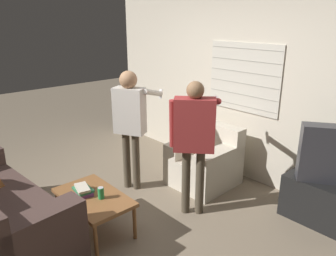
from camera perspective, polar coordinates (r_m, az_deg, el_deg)
name	(u,v)px	position (r m, az deg, el deg)	size (l,w,h in m)	color
ground_plane	(122,222)	(3.93, -7.93, -15.92)	(16.00, 16.00, 0.00)	#7F705B
wall_back	(237,88)	(4.76, 11.99, 6.86)	(5.20, 0.08, 2.55)	beige
armchair_beige	(206,161)	(4.61, 6.61, -5.78)	(0.79, 0.84, 0.81)	beige
coffee_table	(94,199)	(3.67, -12.82, -12.00)	(0.90, 0.54, 0.42)	brown
tv_stand	(322,201)	(4.17, 25.31, -11.39)	(0.81, 0.48, 0.51)	black
tv	(330,154)	(3.94, 26.44, -4.07)	(0.64, 0.52, 0.64)	#2D2D33
person_left_standing	(130,116)	(4.24, -6.61, 2.06)	(0.50, 0.80, 1.60)	#4C4233
person_right_standing	(194,133)	(3.65, 4.60, -0.80)	(0.52, 0.84, 1.59)	#4C4233
book_stack	(83,190)	(3.69, -14.56, -10.44)	(0.26, 0.20, 0.09)	#75387F
soda_can	(101,193)	(3.55, -11.60, -11.02)	(0.07, 0.07, 0.13)	#238E47
spare_remote	(92,193)	(3.68, -13.16, -10.92)	(0.12, 0.12, 0.02)	black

